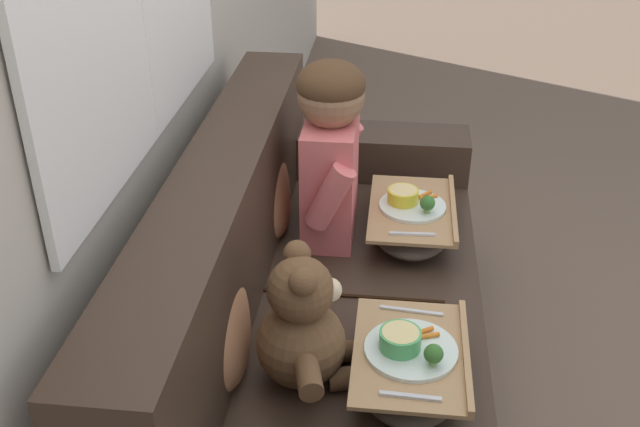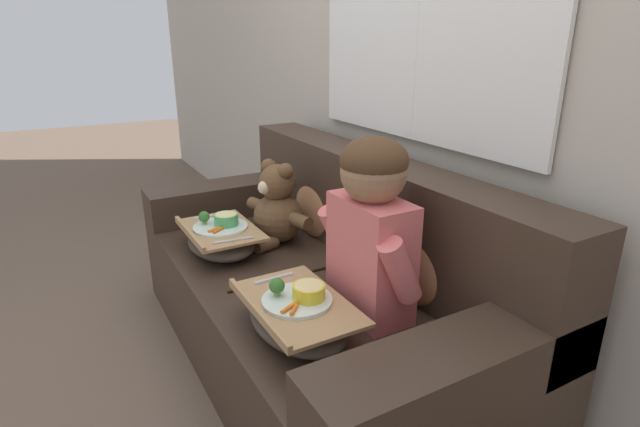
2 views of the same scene
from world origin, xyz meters
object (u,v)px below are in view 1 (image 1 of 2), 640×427
throw_pillow_behind_child (270,185)px  lap_tray_teddy (410,366)px  couch (314,321)px  child_figure (331,143)px  teddy_bear (303,328)px  lap_tray_child (411,220)px  throw_pillow_behind_teddy (222,320)px

throw_pillow_behind_child → lap_tray_teddy: 0.88m
throw_pillow_behind_child → lap_tray_teddy: size_ratio=0.90×
couch → child_figure: 0.57m
teddy_bear → throw_pillow_behind_child: bearing=15.8°
teddy_bear → lap_tray_child: size_ratio=0.91×
couch → lap_tray_teddy: 0.50m
child_figure → throw_pillow_behind_child: bearing=90.0°
throw_pillow_behind_teddy → lap_tray_child: 0.88m
throw_pillow_behind_teddy → lap_tray_teddy: bearing=-90.1°
couch → lap_tray_child: size_ratio=4.23×
child_figure → lap_tray_child: size_ratio=1.36×
throw_pillow_behind_teddy → teddy_bear: teddy_bear is taller
throw_pillow_behind_child → lap_tray_child: size_ratio=0.83×
lap_tray_teddy → couch: bearing=38.2°
teddy_bear → lap_tray_teddy: 0.29m
couch → teddy_bear: (-0.36, -0.02, 0.27)m
couch → throw_pillow_behind_child: bearing=27.5°
couch → lap_tray_child: (0.37, -0.29, 0.17)m
couch → teddy_bear: couch is taller
lap_tray_child → lap_tray_teddy: lap_tray_child is taller
throw_pillow_behind_child → child_figure: 0.26m
teddy_bear → couch: bearing=2.6°
lap_tray_teddy → throw_pillow_behind_child: bearing=33.2°
teddy_bear → throw_pillow_behind_teddy: bearing=90.4°
throw_pillow_behind_child → throw_pillow_behind_teddy: size_ratio=1.01×
child_figure → lap_tray_teddy: child_figure is taller
throw_pillow_behind_child → throw_pillow_behind_teddy: bearing=180.0°
throw_pillow_behind_child → child_figure: child_figure is taller
throw_pillow_behind_child → lap_tray_child: bearing=-90.0°
throw_pillow_behind_teddy → lap_tray_teddy: (-0.00, -0.48, -0.11)m
child_figure → lap_tray_child: (0.00, -0.28, -0.27)m
throw_pillow_behind_child → throw_pillow_behind_teddy: 0.73m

